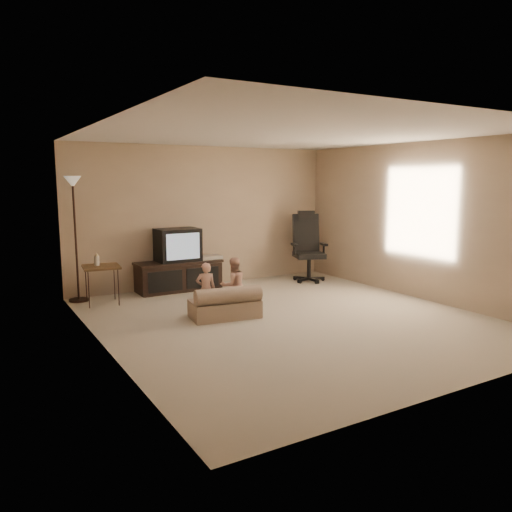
{
  "coord_description": "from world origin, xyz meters",
  "views": [
    {
      "loc": [
        -3.79,
        -5.53,
        1.9
      ],
      "look_at": [
        -0.18,
        0.6,
        0.81
      ],
      "focal_mm": 35.0,
      "sensor_mm": 36.0,
      "label": 1
    }
  ],
  "objects_px": {
    "toddler_right": "(233,285)",
    "child_sofa": "(226,305)",
    "office_chair": "(308,256)",
    "side_table": "(101,267)",
    "floor_lamp": "(74,211)",
    "toddler_left": "(206,289)",
    "tv_stand": "(179,265)"
  },
  "relations": [
    {
      "from": "side_table",
      "to": "child_sofa",
      "type": "distance_m",
      "value": 2.16
    },
    {
      "from": "side_table",
      "to": "office_chair",
      "type": "bearing_deg",
      "value": -2.24
    },
    {
      "from": "toddler_left",
      "to": "tv_stand",
      "type": "bearing_deg",
      "value": -80.37
    },
    {
      "from": "toddler_right",
      "to": "child_sofa",
      "type": "bearing_deg",
      "value": 44.29
    },
    {
      "from": "child_sofa",
      "to": "toddler_right",
      "type": "relative_size",
      "value": 1.25
    },
    {
      "from": "toddler_left",
      "to": "side_table",
      "type": "bearing_deg",
      "value": -33.6
    },
    {
      "from": "office_chair",
      "to": "toddler_right",
      "type": "distance_m",
      "value": 2.67
    },
    {
      "from": "tv_stand",
      "to": "office_chair",
      "type": "xyz_separation_m",
      "value": [
        2.43,
        -0.46,
        0.03
      ]
    },
    {
      "from": "child_sofa",
      "to": "toddler_left",
      "type": "height_order",
      "value": "toddler_left"
    },
    {
      "from": "floor_lamp",
      "to": "toddler_left",
      "type": "xyz_separation_m",
      "value": [
        1.38,
        -1.82,
        -1.05
      ]
    },
    {
      "from": "toddler_left",
      "to": "toddler_right",
      "type": "xyz_separation_m",
      "value": [
        0.41,
        -0.04,
        0.02
      ]
    },
    {
      "from": "tv_stand",
      "to": "office_chair",
      "type": "bearing_deg",
      "value": -10.71
    },
    {
      "from": "office_chair",
      "to": "floor_lamp",
      "type": "bearing_deg",
      "value": -166.48
    },
    {
      "from": "floor_lamp",
      "to": "toddler_right",
      "type": "xyz_separation_m",
      "value": [
        1.79,
        -1.86,
        -1.03
      ]
    },
    {
      "from": "office_chair",
      "to": "toddler_left",
      "type": "xyz_separation_m",
      "value": [
        -2.72,
        -1.3,
        -0.09
      ]
    },
    {
      "from": "office_chair",
      "to": "child_sofa",
      "type": "bearing_deg",
      "value": -127.9
    },
    {
      "from": "toddler_right",
      "to": "side_table",
      "type": "bearing_deg",
      "value": -42.29
    },
    {
      "from": "side_table",
      "to": "toddler_right",
      "type": "distance_m",
      "value": 2.13
    },
    {
      "from": "tv_stand",
      "to": "toddler_left",
      "type": "bearing_deg",
      "value": -99.51
    },
    {
      "from": "toddler_right",
      "to": "tv_stand",
      "type": "bearing_deg",
      "value": -84.02
    },
    {
      "from": "tv_stand",
      "to": "side_table",
      "type": "height_order",
      "value": "tv_stand"
    },
    {
      "from": "office_chair",
      "to": "side_table",
      "type": "relative_size",
      "value": 1.64
    },
    {
      "from": "toddler_left",
      "to": "toddler_right",
      "type": "height_order",
      "value": "toddler_right"
    },
    {
      "from": "floor_lamp",
      "to": "side_table",
      "type": "bearing_deg",
      "value": -53.1
    },
    {
      "from": "toddler_left",
      "to": "toddler_right",
      "type": "distance_m",
      "value": 0.42
    },
    {
      "from": "office_chair",
      "to": "child_sofa",
      "type": "height_order",
      "value": "office_chair"
    },
    {
      "from": "side_table",
      "to": "floor_lamp",
      "type": "relative_size",
      "value": 0.41
    },
    {
      "from": "toddler_right",
      "to": "toddler_left",
      "type": "bearing_deg",
      "value": -3.42
    },
    {
      "from": "office_chair",
      "to": "side_table",
      "type": "height_order",
      "value": "office_chair"
    },
    {
      "from": "side_table",
      "to": "toddler_left",
      "type": "distance_m",
      "value": 1.83
    },
    {
      "from": "floor_lamp",
      "to": "tv_stand",
      "type": "bearing_deg",
      "value": -1.99
    },
    {
      "from": "child_sofa",
      "to": "toddler_right",
      "type": "xyz_separation_m",
      "value": [
        0.23,
        0.21,
        0.22
      ]
    }
  ]
}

